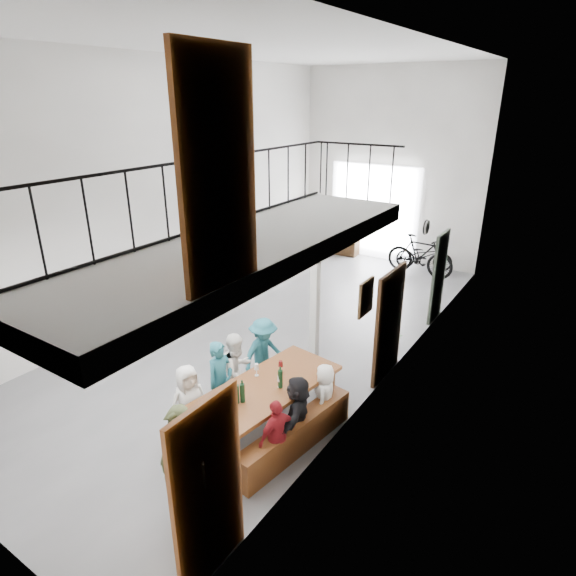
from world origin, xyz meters
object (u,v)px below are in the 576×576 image
Objects in this scene: bench_inner at (225,409)px; host_standing at (181,467)px; oak_barrel at (307,237)px; bicycle_near at (424,256)px; tasting_table at (264,392)px; side_bench at (195,291)px; serving_counter at (329,235)px.

host_standing is (0.83, -1.69, 0.57)m from bench_inner.
bicycle_near is at bearing 7.94° from oak_barrel.
tasting_table is at bearing 168.06° from bicycle_near.
host_standing is (4.22, -9.68, 0.26)m from oak_barrel.
bicycle_near reaches higher than side_bench.
oak_barrel is (-3.39, 7.99, 0.31)m from bench_inner.
serving_counter reaches higher than oak_barrel.
oak_barrel reaches higher than tasting_table.
oak_barrel is 0.66× the size of host_standing.
side_bench is 6.65m from host_standing.
bench_inner is at bearing -67.00° from oak_barrel.
bicycle_near is at bearing 87.22° from host_standing.
host_standing is (0.14, -1.78, 0.07)m from tasting_table.
bench_inner is 8.50m from bicycle_near.
side_bench is 5.42m from serving_counter.
bench_inner is 1.05× the size of side_bench.
serving_counter is (0.48, 0.56, 0.02)m from oak_barrel.
tasting_table is 9.19m from serving_counter.
bicycle_near is (3.89, 5.31, 0.17)m from side_bench.
host_standing is at bearing 168.32° from bicycle_near.
side_bench is at bearing 126.47° from host_standing.
serving_counter is (-2.91, 8.55, 0.32)m from bench_inner.
host_standing is (3.74, -10.24, 0.24)m from serving_counter.
oak_barrel is at bearing 125.19° from tasting_table.
tasting_table reaches higher than side_bench.
tasting_table is 1.52× the size of side_bench.
side_bench is at bearing -93.20° from oak_barrel.
side_bench is 4.82m from oak_barrel.
oak_barrel is at bearing 126.57° from bench_inner.
side_bench reaches higher than bench_inner.
host_standing is (4.49, -4.88, 0.53)m from side_bench.
serving_counter is at bearing 103.94° from host_standing.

